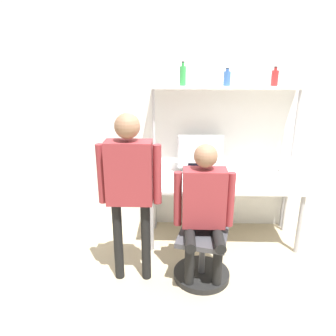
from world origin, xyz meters
TOP-DOWN VIEW (x-y plane):
  - ground_plane at (0.00, 0.00)m, footprint 12.00×12.00m
  - wall_back at (0.00, 0.76)m, footprint 8.00×0.06m
  - desk at (0.00, 0.37)m, footprint 1.76×0.71m
  - shelf_unit at (0.00, 0.57)m, footprint 1.68×0.30m
  - monitor at (-0.26, 0.58)m, footprint 0.55×0.23m
  - laptop at (-0.29, 0.26)m, footprint 0.29×0.24m
  - cell_phone at (-0.06, 0.22)m, footprint 0.07×0.15m
  - office_chair at (-0.27, -0.36)m, footprint 0.56×0.56m
  - person_seated at (-0.28, -0.40)m, footprint 0.57×0.47m
  - person_standing at (-0.97, -0.42)m, footprint 0.58×0.22m
  - bottle_blue at (0.00, 0.57)m, footprint 0.08×0.08m
  - bottle_green at (-0.49, 0.57)m, footprint 0.07×0.07m
  - bottle_red at (0.52, 0.57)m, footprint 0.08×0.08m

SIDE VIEW (x-z plane):
  - ground_plane at x=0.00m, z-range 0.00..0.00m
  - office_chair at x=-0.27m, z-range -0.18..0.76m
  - desk at x=0.00m, z-range 0.30..1.04m
  - cell_phone at x=-0.06m, z-range 0.74..0.75m
  - laptop at x=-0.29m, z-range 0.69..0.93m
  - person_seated at x=-0.28m, z-range 0.13..1.51m
  - monitor at x=-0.26m, z-range 0.76..1.25m
  - person_standing at x=-0.97m, z-range 0.23..1.89m
  - wall_back at x=0.00m, z-range 0.00..2.70m
  - shelf_unit at x=0.00m, z-range 0.64..2.44m
  - bottle_blue at x=0.00m, z-range 1.78..1.98m
  - bottle_red at x=0.52m, z-range 1.78..1.99m
  - bottle_green at x=-0.49m, z-range 1.78..2.04m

